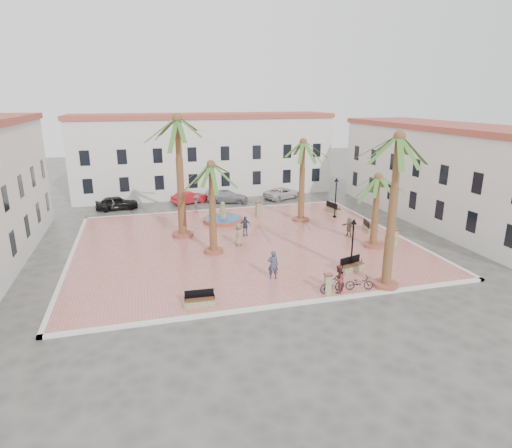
# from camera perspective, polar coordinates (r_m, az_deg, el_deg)

# --- Properties ---
(ground) EXTENTS (120.00, 120.00, 0.00)m
(ground) POSITION_cam_1_polar(r_m,az_deg,el_deg) (34.42, -1.61, -2.68)
(ground) COLOR #56544F
(ground) RESTS_ON ground
(plaza) EXTENTS (26.00, 22.00, 0.15)m
(plaza) POSITION_cam_1_polar(r_m,az_deg,el_deg) (34.40, -1.61, -2.56)
(plaza) COLOR #D6776C
(plaza) RESTS_ON ground
(kerb_n) EXTENTS (26.30, 0.30, 0.16)m
(kerb_n) POSITION_cam_1_polar(r_m,az_deg,el_deg) (44.71, -4.98, 1.91)
(kerb_n) COLOR silver
(kerb_n) RESTS_ON ground
(kerb_s) EXTENTS (26.30, 0.30, 0.16)m
(kerb_s) POSITION_cam_1_polar(r_m,az_deg,el_deg) (24.69, 4.62, -10.63)
(kerb_s) COLOR silver
(kerb_s) RESTS_ON ground
(kerb_e) EXTENTS (0.30, 22.30, 0.16)m
(kerb_e) POSITION_cam_1_polar(r_m,az_deg,el_deg) (39.39, 17.08, -0.80)
(kerb_e) COLOR silver
(kerb_e) RESTS_ON ground
(kerb_w) EXTENTS (0.30, 22.30, 0.16)m
(kerb_w) POSITION_cam_1_polar(r_m,az_deg,el_deg) (33.95, -23.50, -4.25)
(kerb_w) COLOR silver
(kerb_w) RESTS_ON ground
(building_north) EXTENTS (30.40, 7.40, 9.50)m
(building_north) POSITION_cam_1_polar(r_m,az_deg,el_deg) (52.56, -6.94, 9.25)
(building_north) COLOR silver
(building_north) RESTS_ON ground
(building_east) EXTENTS (7.40, 26.40, 9.00)m
(building_east) POSITION_cam_1_polar(r_m,az_deg,el_deg) (44.05, 23.96, 6.23)
(building_east) COLOR silver
(building_east) RESTS_ON ground
(fountain) EXTENTS (3.72, 3.72, 1.92)m
(fountain) POSITION_cam_1_polar(r_m,az_deg,el_deg) (40.04, -4.43, 0.67)
(fountain) COLOR #A95440
(fountain) RESTS_ON plaza
(palm_nw) EXTENTS (5.80, 5.80, 10.01)m
(palm_nw) POSITION_cam_1_polar(r_m,az_deg,el_deg) (34.76, -10.38, 12.02)
(palm_nw) COLOR #A95440
(palm_nw) RESTS_ON plaza
(palm_sw) EXTENTS (4.76, 4.76, 6.94)m
(palm_sw) POSITION_cam_1_polar(r_m,az_deg,el_deg) (30.81, -5.97, 6.47)
(palm_sw) COLOR #A95440
(palm_sw) RESTS_ON plaza
(palm_s) EXTENTS (4.96, 4.96, 9.43)m
(palm_s) POSITION_cam_1_polar(r_m,az_deg,el_deg) (25.63, 18.40, 8.99)
(palm_s) COLOR #A95440
(palm_s) RESTS_ON plaza
(palm_e) EXTENTS (4.74, 4.74, 5.82)m
(palm_e) POSITION_cam_1_polar(r_m,az_deg,el_deg) (33.41, 15.90, 4.83)
(palm_e) COLOR #A95440
(palm_e) RESTS_ON plaza
(palm_ne) EXTENTS (5.03, 5.03, 7.69)m
(palm_ne) POSITION_cam_1_polar(r_m,az_deg,el_deg) (39.37, 6.27, 9.64)
(palm_ne) COLOR #A95440
(palm_ne) RESTS_ON plaza
(bench_s) EXTENTS (1.75, 0.60, 0.91)m
(bench_s) POSITION_cam_1_polar(r_m,az_deg,el_deg) (24.36, -7.50, -10.25)
(bench_s) COLOR gray
(bench_s) RESTS_ON plaza
(bench_se) EXTENTS (1.93, 1.07, 0.97)m
(bench_se) POSITION_cam_1_polar(r_m,az_deg,el_deg) (29.43, 12.66, -5.63)
(bench_se) COLOR gray
(bench_se) RESTS_ON plaza
(bench_e) EXTENTS (0.88, 1.80, 0.91)m
(bench_e) POSITION_cam_1_polar(r_m,az_deg,el_deg) (38.59, 14.73, -0.46)
(bench_e) COLOR gray
(bench_e) RESTS_ON plaza
(bench_ne) EXTENTS (0.94, 2.05, 1.04)m
(bench_ne) POSITION_cam_1_polar(r_m,az_deg,el_deg) (43.95, 10.28, 1.94)
(bench_ne) COLOR gray
(bench_ne) RESTS_ON plaza
(lamppost_s) EXTENTS (0.39, 0.39, 3.59)m
(lamppost_s) POSITION_cam_1_polar(r_m,az_deg,el_deg) (28.88, 12.80, -1.51)
(lamppost_s) COLOR black
(lamppost_s) RESTS_ON plaza
(lamppost_e) EXTENTS (0.42, 0.42, 3.89)m
(lamppost_e) POSITION_cam_1_polar(r_m,az_deg,el_deg) (41.54, 10.62, 4.39)
(lamppost_e) COLOR black
(lamppost_e) RESTS_ON plaza
(bollard_se) EXTENTS (0.48, 0.48, 1.26)m
(bollard_se) POSITION_cam_1_polar(r_m,az_deg,el_deg) (25.77, 9.56, -7.82)
(bollard_se) COLOR gray
(bollard_se) RESTS_ON plaza
(bollard_n) EXTENTS (0.59, 0.59, 1.48)m
(bollard_n) POSITION_cam_1_polar(r_m,az_deg,el_deg) (41.57, 0.30, 2.04)
(bollard_n) COLOR gray
(bollard_n) RESTS_ON plaza
(bollard_e) EXTENTS (0.55, 0.55, 1.43)m
(bollard_e) POSITION_cam_1_polar(r_m,az_deg,el_deg) (34.82, 17.94, -1.74)
(bollard_e) COLOR gray
(bollard_e) RESTS_ON plaza
(litter_bin) EXTENTS (0.38, 0.38, 0.74)m
(litter_bin) POSITION_cam_1_polar(r_m,az_deg,el_deg) (26.81, 9.45, -7.48)
(litter_bin) COLOR black
(litter_bin) RESTS_ON plaza
(cyclist_a) EXTENTS (0.75, 0.54, 1.89)m
(cyclist_a) POSITION_cam_1_polar(r_m,az_deg,el_deg) (27.35, 2.28, -5.45)
(cyclist_a) COLOR #363C51
(cyclist_a) RESTS_ON plaza
(bicycle_a) EXTENTS (1.77, 0.97, 0.88)m
(bicycle_a) POSITION_cam_1_polar(r_m,az_deg,el_deg) (26.75, 13.62, -7.63)
(bicycle_a) COLOR black
(bicycle_a) RESTS_ON plaza
(cyclist_b) EXTENTS (1.05, 1.05, 1.72)m
(cyclist_b) POSITION_cam_1_polar(r_m,az_deg,el_deg) (25.96, 10.93, -7.20)
(cyclist_b) COLOR maroon
(cyclist_b) RESTS_ON plaza
(bicycle_b) EXTENTS (1.74, 0.70, 1.02)m
(bicycle_b) POSITION_cam_1_polar(r_m,az_deg,el_deg) (26.03, 10.16, -7.94)
(bicycle_b) COLOR black
(bicycle_b) RESTS_ON plaza
(pedestrian_fountain_a) EXTENTS (1.04, 0.96, 1.79)m
(pedestrian_fountain_a) POSITION_cam_1_polar(r_m,az_deg,el_deg) (33.44, -2.31, -1.38)
(pedestrian_fountain_a) COLOR #947A5D
(pedestrian_fountain_a) RESTS_ON plaza
(pedestrian_fountain_b) EXTENTS (1.01, 0.47, 1.68)m
(pedestrian_fountain_b) POSITION_cam_1_polar(r_m,az_deg,el_deg) (35.83, -1.47, -0.23)
(pedestrian_fountain_b) COLOR #373F5E
(pedestrian_fountain_b) RESTS_ON plaza
(pedestrian_north) EXTENTS (0.78, 1.21, 1.77)m
(pedestrian_north) POSITION_cam_1_polar(r_m,az_deg,el_deg) (43.55, -7.92, 2.71)
(pedestrian_north) COLOR #4F5055
(pedestrian_north) RESTS_ON plaza
(pedestrian_east) EXTENTS (0.94, 1.51, 1.56)m
(pedestrian_east) POSITION_cam_1_polar(r_m,az_deg,el_deg) (36.53, 12.30, -0.39)
(pedestrian_east) COLOR gray
(pedestrian_east) RESTS_ON plaza
(car_black) EXTENTS (4.47, 2.25, 1.46)m
(car_black) POSITION_cam_1_polar(r_m,az_deg,el_deg) (46.99, -18.07, 2.68)
(car_black) COLOR black
(car_black) RESTS_ON ground
(car_red) EXTENTS (4.30, 2.89, 1.34)m
(car_red) POSITION_cam_1_polar(r_m,az_deg,el_deg) (48.00, -8.84, 3.52)
(car_red) COLOR red
(car_red) RESTS_ON ground
(car_silver) EXTENTS (4.98, 3.36, 1.34)m
(car_silver) POSITION_cam_1_polar(r_m,az_deg,el_deg) (47.97, -3.80, 3.67)
(car_silver) COLOR #A0A0A9
(car_silver) RESTS_ON ground
(car_white) EXTENTS (5.19, 3.94, 1.31)m
(car_white) POSITION_cam_1_polar(r_m,az_deg,el_deg) (49.86, 3.58, 4.15)
(car_white) COLOR silver
(car_white) RESTS_ON ground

